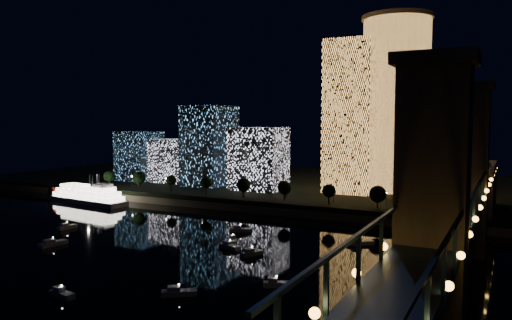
{
  "coord_description": "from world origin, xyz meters",
  "views": [
    {
      "loc": [
        76.65,
        -105.93,
        39.05
      ],
      "look_at": [
        -6.69,
        55.0,
        24.89
      ],
      "focal_mm": 35.0,
      "sensor_mm": 36.0,
      "label": 1
    }
  ],
  "objects_px": {
    "tower_cylindrical": "(396,104)",
    "truss_bridge": "(447,230)",
    "tower_rectangular": "(352,117)",
    "riverboat": "(85,195)"
  },
  "relations": [
    {
      "from": "tower_cylindrical",
      "to": "truss_bridge",
      "type": "xyz_separation_m",
      "value": [
        40.31,
        -139.27,
        -31.27
      ]
    },
    {
      "from": "tower_rectangular",
      "to": "truss_bridge",
      "type": "height_order",
      "value": "tower_rectangular"
    },
    {
      "from": "tower_cylindrical",
      "to": "tower_rectangular",
      "type": "distance_m",
      "value": 24.23
    },
    {
      "from": "truss_bridge",
      "to": "tower_cylindrical",
      "type": "bearing_deg",
      "value": 106.14
    },
    {
      "from": "tower_rectangular",
      "to": "truss_bridge",
      "type": "distance_m",
      "value": 138.41
    },
    {
      "from": "tower_rectangular",
      "to": "riverboat",
      "type": "relative_size",
      "value": 1.46
    },
    {
      "from": "tower_cylindrical",
      "to": "riverboat",
      "type": "distance_m",
      "value": 156.86
    },
    {
      "from": "truss_bridge",
      "to": "riverboat",
      "type": "bearing_deg",
      "value": 159.75
    },
    {
      "from": "truss_bridge",
      "to": "riverboat",
      "type": "xyz_separation_m",
      "value": [
        -170.07,
        62.75,
        -12.49
      ]
    },
    {
      "from": "tower_rectangular",
      "to": "riverboat",
      "type": "distance_m",
      "value": 133.23
    }
  ]
}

